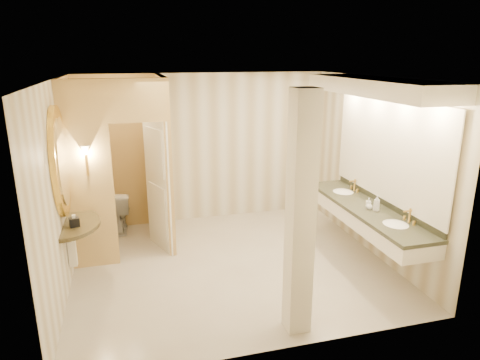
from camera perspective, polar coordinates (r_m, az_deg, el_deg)
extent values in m
plane|color=beige|center=(6.50, -1.20, -11.13)|extent=(4.50, 4.50, 0.00)
plane|color=white|center=(5.78, -1.36, 13.36)|extent=(4.50, 4.50, 0.00)
cube|color=beige|center=(7.90, -4.74, 4.25)|extent=(4.50, 0.02, 2.70)
cube|color=beige|center=(4.19, 5.30, -6.93)|extent=(4.50, 0.02, 2.70)
cube|color=beige|center=(5.91, -22.97, -1.21)|extent=(0.02, 4.00, 2.70)
cube|color=beige|center=(6.87, 17.28, 1.70)|extent=(0.02, 4.00, 2.70)
cube|color=#F0CE7D|center=(7.07, -10.02, 2.61)|extent=(0.10, 1.50, 2.70)
cube|color=#F0CE7D|center=(6.35, -19.52, 0.32)|extent=(0.65, 0.10, 2.70)
cube|color=#F0CE7D|center=(6.14, -13.62, 10.28)|extent=(0.80, 0.10, 0.60)
cube|color=white|center=(6.78, -10.82, -0.67)|extent=(0.34, 0.76, 2.10)
cylinder|color=gold|center=(6.23, -19.74, 1.91)|extent=(0.03, 0.03, 0.30)
cone|color=white|center=(6.19, -19.92, 3.70)|extent=(0.14, 0.14, 0.14)
cube|color=white|center=(6.58, 16.42, -4.55)|extent=(0.60, 2.63, 0.24)
cube|color=black|center=(6.54, 16.51, -3.57)|extent=(0.64, 2.67, 0.05)
cube|color=black|center=(6.66, 18.62, -2.74)|extent=(0.03, 2.63, 0.10)
ellipsoid|color=white|center=(5.99, 20.00, -5.94)|extent=(0.40, 0.44, 0.15)
cylinder|color=gold|center=(6.06, 21.68, -4.55)|extent=(0.03, 0.03, 0.22)
ellipsoid|color=white|center=(7.12, 13.56, -1.86)|extent=(0.40, 0.44, 0.15)
cylinder|color=gold|center=(7.18, 15.04, -0.74)|extent=(0.03, 0.03, 0.22)
cube|color=white|center=(6.46, 19.21, 3.81)|extent=(0.03, 2.63, 1.40)
cube|color=white|center=(6.18, 17.83, 11.78)|extent=(0.75, 2.83, 0.22)
cylinder|color=black|center=(6.11, -22.21, -5.53)|extent=(1.10, 1.10, 0.05)
cube|color=white|center=(6.22, -21.55, -8.08)|extent=(0.10, 0.10, 0.60)
cylinder|color=gold|center=(5.86, -22.91, 2.22)|extent=(0.07, 1.10, 1.10)
cylinder|color=white|center=(5.86, -22.52, 2.25)|extent=(0.02, 0.88, 0.88)
cube|color=white|center=(4.59, 8.06, -4.92)|extent=(0.26, 0.26, 2.70)
cube|color=black|center=(5.93, -21.23, -5.24)|extent=(0.14, 0.14, 0.12)
imported|color=white|center=(7.82, -15.92, -3.95)|extent=(0.45, 0.75, 0.74)
imported|color=beige|center=(6.45, 16.76, -2.93)|extent=(0.09, 0.09, 0.14)
imported|color=silver|center=(6.39, 16.83, -3.27)|extent=(0.10, 0.10, 0.11)
imported|color=#C6B28C|center=(6.33, 17.77, -2.95)|extent=(0.10, 0.10, 0.23)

